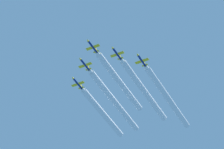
{
  "coord_description": "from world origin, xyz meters",
  "views": [
    {
      "loc": [
        -121.94,
        220.2,
        1.46
      ],
      "look_at": [
        -0.11,
        -18.34,
        240.23
      ],
      "focal_mm": 99.52,
      "sensor_mm": 36.0,
      "label": 1
    }
  ],
  "objects_px": {
    "jet_outer_left": "(141,60)",
    "jet_outer_right": "(77,83)",
    "jet_left_wingman": "(117,53)",
    "jet_lead": "(92,46)",
    "jet_right_wingman": "(85,64)"
  },
  "relations": [
    {
      "from": "jet_outer_left",
      "to": "jet_right_wingman",
      "type": "bearing_deg",
      "value": 18.39
    },
    {
      "from": "jet_left_wingman",
      "to": "jet_outer_left",
      "type": "bearing_deg",
      "value": -135.35
    },
    {
      "from": "jet_outer_right",
      "to": "jet_left_wingman",
      "type": "bearing_deg",
      "value": 161.05
    },
    {
      "from": "jet_outer_left",
      "to": "jet_outer_right",
      "type": "distance_m",
      "value": 41.66
    },
    {
      "from": "jet_left_wingman",
      "to": "jet_outer_right",
      "type": "xyz_separation_m",
      "value": [
        31.24,
        -10.73,
        -1.44
      ]
    },
    {
      "from": "jet_left_wingman",
      "to": "jet_lead",
      "type": "bearing_deg",
      "value": 45.98
    },
    {
      "from": "jet_left_wingman",
      "to": "jet_outer_left",
      "type": "relative_size",
      "value": 1.0
    },
    {
      "from": "jet_right_wingman",
      "to": "jet_left_wingman",
      "type": "bearing_deg",
      "value": 179.96
    },
    {
      "from": "jet_lead",
      "to": "jet_right_wingman",
      "type": "height_order",
      "value": "jet_lead"
    },
    {
      "from": "jet_right_wingman",
      "to": "jet_outer_right",
      "type": "bearing_deg",
      "value": -44.86
    },
    {
      "from": "jet_lead",
      "to": "jet_right_wingman",
      "type": "relative_size",
      "value": 1.0
    },
    {
      "from": "jet_lead",
      "to": "jet_left_wingman",
      "type": "bearing_deg",
      "value": -134.02
    },
    {
      "from": "jet_left_wingman",
      "to": "jet_right_wingman",
      "type": "relative_size",
      "value": 1.0
    },
    {
      "from": "jet_right_wingman",
      "to": "jet_outer_right",
      "type": "distance_m",
      "value": 15.29
    },
    {
      "from": "jet_left_wingman",
      "to": "jet_outer_right",
      "type": "relative_size",
      "value": 1.0
    }
  ]
}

